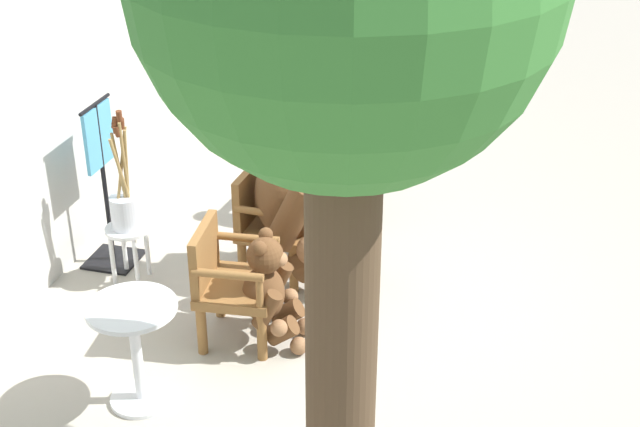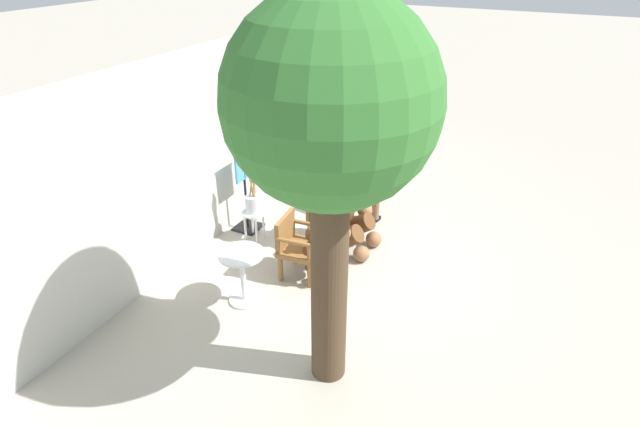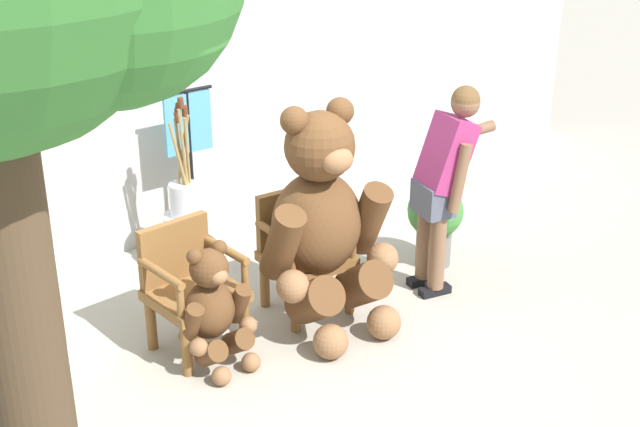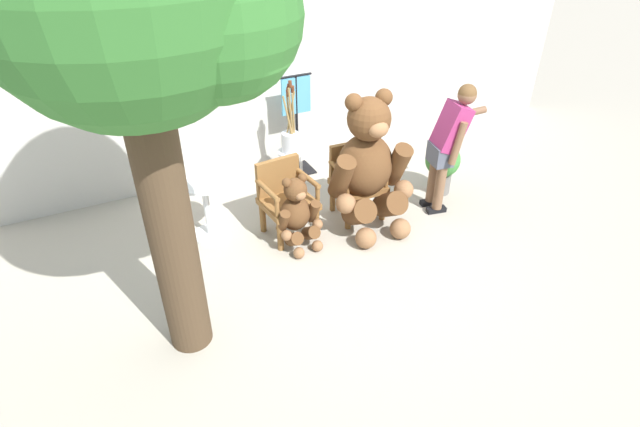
{
  "view_description": "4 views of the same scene",
  "coord_description": "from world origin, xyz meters",
  "px_view_note": "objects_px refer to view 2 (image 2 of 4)",
  "views": [
    {
      "loc": [
        -5.31,
        -1.23,
        3.71
      ],
      "look_at": [
        0.33,
        0.3,
        0.64
      ],
      "focal_mm": 50.0,
      "sensor_mm": 36.0,
      "label": 1
    },
    {
      "loc": [
        -5.35,
        -2.02,
        4.05
      ],
      "look_at": [
        -0.19,
        0.52,
        0.85
      ],
      "focal_mm": 28.0,
      "sensor_mm": 36.0,
      "label": 2
    },
    {
      "loc": [
        -2.8,
        -3.94,
        3.28
      ],
      "look_at": [
        0.29,
        0.29,
        0.94
      ],
      "focal_mm": 50.0,
      "sensor_mm": 36.0,
      "label": 3
    },
    {
      "loc": [
        -2.23,
        -3.67,
        3.37
      ],
      "look_at": [
        -0.35,
        0.08,
        0.59
      ],
      "focal_mm": 28.0,
      "sensor_mm": 36.0,
      "label": 4
    }
  ],
  "objects_px": {
    "teddy_bear_small": "(317,252)",
    "person_visitor": "(376,166)",
    "wooden_chair_right": "(326,215)",
    "teddy_bear_large": "(343,200)",
    "potted_plant": "(361,187)",
    "clothing_display_stand": "(245,187)",
    "brush_bucket": "(253,199)",
    "round_side_table": "(243,272)",
    "wooden_chair_left": "(297,244)",
    "white_stool": "(254,218)",
    "patio_tree": "(340,112)"
  },
  "relations": [
    {
      "from": "teddy_bear_large",
      "to": "clothing_display_stand",
      "type": "relative_size",
      "value": 1.17
    },
    {
      "from": "teddy_bear_small",
      "to": "person_visitor",
      "type": "distance_m",
      "value": 1.96
    },
    {
      "from": "potted_plant",
      "to": "clothing_display_stand",
      "type": "xyz_separation_m",
      "value": [
        -1.41,
        1.35,
        0.32
      ]
    },
    {
      "from": "wooden_chair_left",
      "to": "round_side_table",
      "type": "relative_size",
      "value": 1.19
    },
    {
      "from": "wooden_chair_left",
      "to": "potted_plant",
      "type": "xyz_separation_m",
      "value": [
        2.13,
        -0.06,
        -0.07
      ]
    },
    {
      "from": "teddy_bear_large",
      "to": "round_side_table",
      "type": "bearing_deg",
      "value": 161.19
    },
    {
      "from": "brush_bucket",
      "to": "wooden_chair_left",
      "type": "bearing_deg",
      "value": -116.68
    },
    {
      "from": "person_visitor",
      "to": "white_stool",
      "type": "xyz_separation_m",
      "value": [
        -1.39,
        1.39,
        -0.57
      ]
    },
    {
      "from": "person_visitor",
      "to": "potted_plant",
      "type": "bearing_deg",
      "value": 53.36
    },
    {
      "from": "wooden_chair_right",
      "to": "patio_tree",
      "type": "height_order",
      "value": "patio_tree"
    },
    {
      "from": "teddy_bear_large",
      "to": "clothing_display_stand",
      "type": "bearing_deg",
      "value": 96.21
    },
    {
      "from": "clothing_display_stand",
      "to": "wooden_chair_left",
      "type": "bearing_deg",
      "value": -119.38
    },
    {
      "from": "patio_tree",
      "to": "clothing_display_stand",
      "type": "bearing_deg",
      "value": 50.16
    },
    {
      "from": "round_side_table",
      "to": "person_visitor",
      "type": "bearing_deg",
      "value": -14.31
    },
    {
      "from": "wooden_chair_left",
      "to": "person_visitor",
      "type": "relative_size",
      "value": 0.55
    },
    {
      "from": "wooden_chair_right",
      "to": "teddy_bear_large",
      "type": "height_order",
      "value": "teddy_bear_large"
    },
    {
      "from": "clothing_display_stand",
      "to": "person_visitor",
      "type": "bearing_deg",
      "value": -54.85
    },
    {
      "from": "teddy_bear_large",
      "to": "patio_tree",
      "type": "xyz_separation_m",
      "value": [
        -2.23,
        -0.91,
        2.04
      ]
    },
    {
      "from": "white_stool",
      "to": "round_side_table",
      "type": "distance_m",
      "value": 1.5
    },
    {
      "from": "wooden_chair_left",
      "to": "white_stool",
      "type": "bearing_deg",
      "value": 63.45
    },
    {
      "from": "wooden_chair_right",
      "to": "clothing_display_stand",
      "type": "relative_size",
      "value": 0.63
    },
    {
      "from": "person_visitor",
      "to": "brush_bucket",
      "type": "xyz_separation_m",
      "value": [
        -1.39,
        1.39,
        -0.25
      ]
    },
    {
      "from": "teddy_bear_large",
      "to": "potted_plant",
      "type": "relative_size",
      "value": 2.35
    },
    {
      "from": "teddy_bear_large",
      "to": "teddy_bear_small",
      "type": "xyz_separation_m",
      "value": [
        -0.89,
        -0.02,
        -0.37
      ]
    },
    {
      "from": "person_visitor",
      "to": "wooden_chair_right",
      "type": "bearing_deg",
      "value": 159.3
    },
    {
      "from": "teddy_bear_small",
      "to": "person_visitor",
      "type": "bearing_deg",
      "value": -2.71
    },
    {
      "from": "teddy_bear_small",
      "to": "brush_bucket",
      "type": "relative_size",
      "value": 0.89
    },
    {
      "from": "teddy_bear_small",
      "to": "white_stool",
      "type": "distance_m",
      "value": 1.4
    },
    {
      "from": "wooden_chair_left",
      "to": "person_visitor",
      "type": "bearing_deg",
      "value": -11.21
    },
    {
      "from": "white_stool",
      "to": "clothing_display_stand",
      "type": "bearing_deg",
      "value": 51.29
    },
    {
      "from": "wooden_chair_right",
      "to": "round_side_table",
      "type": "relative_size",
      "value": 1.19
    },
    {
      "from": "white_stool",
      "to": "clothing_display_stand",
      "type": "height_order",
      "value": "clothing_display_stand"
    },
    {
      "from": "wooden_chair_left",
      "to": "round_side_table",
      "type": "bearing_deg",
      "value": 158.84
    },
    {
      "from": "wooden_chair_right",
      "to": "clothing_display_stand",
      "type": "xyz_separation_m",
      "value": [
        -0.18,
        1.29,
        0.26
      ]
    },
    {
      "from": "wooden_chair_right",
      "to": "teddy_bear_small",
      "type": "bearing_deg",
      "value": -162.15
    },
    {
      "from": "teddy_bear_large",
      "to": "white_stool",
      "type": "distance_m",
      "value": 1.41
    },
    {
      "from": "patio_tree",
      "to": "wooden_chair_left",
      "type": "bearing_deg",
      "value": 41.48
    },
    {
      "from": "wooden_chair_right",
      "to": "round_side_table",
      "type": "distance_m",
      "value": 1.75
    },
    {
      "from": "potted_plant",
      "to": "clothing_display_stand",
      "type": "distance_m",
      "value": 1.98
    },
    {
      "from": "wooden_chair_right",
      "to": "round_side_table",
      "type": "height_order",
      "value": "wooden_chair_right"
    },
    {
      "from": "round_side_table",
      "to": "teddy_bear_large",
      "type": "bearing_deg",
      "value": -18.81
    },
    {
      "from": "teddy_bear_small",
      "to": "brush_bucket",
      "type": "height_order",
      "value": "brush_bucket"
    },
    {
      "from": "wooden_chair_right",
      "to": "teddy_bear_small",
      "type": "distance_m",
      "value": 0.94
    },
    {
      "from": "potted_plant",
      "to": "brush_bucket",
      "type": "bearing_deg",
      "value": 146.34
    },
    {
      "from": "potted_plant",
      "to": "teddy_bear_large",
      "type": "bearing_deg",
      "value": -170.68
    },
    {
      "from": "person_visitor",
      "to": "clothing_display_stand",
      "type": "relative_size",
      "value": 1.14
    },
    {
      "from": "round_side_table",
      "to": "potted_plant",
      "type": "height_order",
      "value": "round_side_table"
    },
    {
      "from": "white_stool",
      "to": "round_side_table",
      "type": "xyz_separation_m",
      "value": [
        -1.33,
        -0.7,
        0.09
      ]
    },
    {
      "from": "wooden_chair_left",
      "to": "patio_tree",
      "type": "distance_m",
      "value": 2.95
    },
    {
      "from": "brush_bucket",
      "to": "patio_tree",
      "type": "xyz_separation_m",
      "value": [
        -1.84,
        -2.19,
        2.15
      ]
    }
  ]
}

